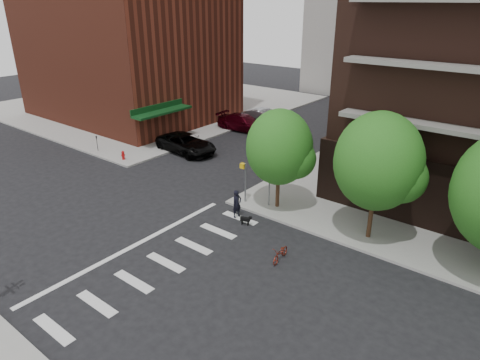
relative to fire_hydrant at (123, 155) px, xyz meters
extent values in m
plane|color=black|center=(10.50, -7.80, -0.55)|extent=(120.00, 120.00, 0.00)
cube|color=gray|center=(-14.00, 15.70, -0.48)|extent=(31.00, 33.00, 0.15)
cube|color=silver|center=(13.50, -13.80, -0.55)|extent=(2.40, 0.50, 0.01)
cube|color=silver|center=(13.50, -11.80, -0.55)|extent=(2.40, 0.50, 0.01)
cube|color=silver|center=(13.50, -9.80, -0.55)|extent=(2.40, 0.50, 0.01)
cube|color=silver|center=(13.50, -7.80, -0.55)|extent=(2.40, 0.50, 0.01)
cube|color=silver|center=(13.50, -5.80, -0.55)|extent=(2.40, 0.50, 0.01)
cube|color=silver|center=(13.50, -3.80, -0.55)|extent=(2.40, 0.50, 0.01)
cube|color=silver|center=(13.50, -1.80, -0.55)|extent=(2.40, 0.50, 0.01)
cube|color=silver|center=(11.00, -7.80, -0.55)|extent=(0.30, 13.00, 0.01)
cube|color=maroon|center=(-11.50, 10.20, 9.60)|extent=(20.00, 15.00, 20.00)
cube|color=#0C3814|center=(-0.80, 5.20, 2.40)|extent=(1.40, 6.00, 0.20)
cylinder|color=#301E11|center=(14.50, 0.70, 0.75)|extent=(0.24, 0.24, 2.30)
sphere|color=#235B19|center=(14.50, 0.70, 3.50)|extent=(4.00, 4.00, 4.00)
cylinder|color=#301E11|center=(20.50, 0.70, 0.90)|extent=(0.24, 0.24, 2.60)
sphere|color=#235B19|center=(20.50, 0.70, 4.00)|extent=(4.50, 4.50, 4.50)
cylinder|color=slate|center=(12.50, 0.00, 0.90)|extent=(0.10, 0.10, 2.60)
cube|color=gold|center=(12.30, 0.00, 2.00)|extent=(0.32, 0.25, 0.32)
cylinder|color=slate|center=(14.00, 0.50, 0.70)|extent=(0.08, 0.08, 2.20)
cube|color=gold|center=(14.00, 0.35, 1.60)|extent=(0.64, 0.02, 0.64)
cylinder|color=#A50C0C|center=(0.00, 0.00, -0.10)|extent=(0.22, 0.22, 0.60)
sphere|color=#A50C0C|center=(0.00, 0.00, 0.21)|extent=(0.24, 0.24, 0.24)
cylinder|color=black|center=(-3.50, 0.00, 0.15)|extent=(0.05, 0.05, 1.10)
cube|color=black|center=(-3.50, 0.00, 0.81)|extent=(0.10, 0.08, 0.22)
imported|color=black|center=(2.48, 4.71, 0.25)|extent=(3.12, 5.97, 1.61)
imported|color=#39030D|center=(2.30, 12.94, 0.26)|extent=(2.73, 5.77, 1.63)
imported|color=gray|center=(3.04, 15.55, 0.32)|extent=(2.05, 5.35, 1.74)
imported|color=maroon|center=(17.89, -4.05, -0.15)|extent=(0.74, 1.60, 0.81)
imported|color=black|center=(13.27, -1.80, 0.33)|extent=(0.71, 0.53, 1.76)
cube|color=black|center=(14.23, -2.24, -0.19)|extent=(0.59, 0.36, 0.23)
cube|color=black|center=(14.52, -2.14, -0.06)|extent=(0.20, 0.18, 0.16)
cylinder|color=black|center=(14.40, -2.19, -0.43)|extent=(0.06, 0.06, 0.25)
cylinder|color=black|center=(14.06, -2.30, -0.43)|extent=(0.06, 0.06, 0.25)
camera|label=1|loc=(27.65, -19.65, 11.64)|focal=32.00mm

